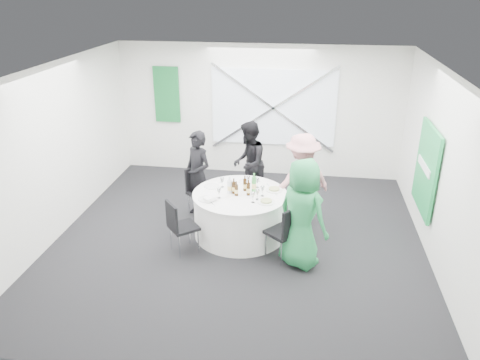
# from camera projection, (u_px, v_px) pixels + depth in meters

# --- Properties ---
(floor) EXTENTS (6.00, 6.00, 0.00)m
(floor) POSITION_uv_depth(u_px,v_px,m) (238.00, 240.00, 7.76)
(floor) COLOR black
(floor) RESTS_ON ground
(ceiling) EXTENTS (6.00, 6.00, 0.00)m
(ceiling) POSITION_uv_depth(u_px,v_px,m) (238.00, 70.00, 6.65)
(ceiling) COLOR silver
(ceiling) RESTS_ON wall_back
(wall_back) EXTENTS (6.00, 0.00, 6.00)m
(wall_back) POSITION_uv_depth(u_px,v_px,m) (259.00, 111.00, 9.93)
(wall_back) COLOR white
(wall_back) RESTS_ON floor
(wall_front) EXTENTS (6.00, 0.00, 6.00)m
(wall_front) POSITION_uv_depth(u_px,v_px,m) (191.00, 272.00, 4.48)
(wall_front) COLOR white
(wall_front) RESTS_ON floor
(wall_left) EXTENTS (0.00, 6.00, 6.00)m
(wall_left) POSITION_uv_depth(u_px,v_px,m) (56.00, 152.00, 7.61)
(wall_left) COLOR white
(wall_left) RESTS_ON floor
(wall_right) EXTENTS (0.00, 6.00, 6.00)m
(wall_right) POSITION_uv_depth(u_px,v_px,m) (442.00, 172.00, 6.80)
(wall_right) COLOR white
(wall_right) RESTS_ON floor
(window_panel) EXTENTS (2.60, 0.03, 1.60)m
(window_panel) POSITION_uv_depth(u_px,v_px,m) (273.00, 108.00, 9.82)
(window_panel) COLOR silver
(window_panel) RESTS_ON wall_back
(window_brace_a) EXTENTS (2.63, 0.05, 1.84)m
(window_brace_a) POSITION_uv_depth(u_px,v_px,m) (273.00, 108.00, 9.78)
(window_brace_a) COLOR silver
(window_brace_a) RESTS_ON window_panel
(window_brace_b) EXTENTS (2.63, 0.05, 1.84)m
(window_brace_b) POSITION_uv_depth(u_px,v_px,m) (273.00, 108.00, 9.78)
(window_brace_b) COLOR silver
(window_brace_b) RESTS_ON window_panel
(green_banner) EXTENTS (0.55, 0.04, 1.20)m
(green_banner) POSITION_uv_depth(u_px,v_px,m) (167.00, 95.00, 10.04)
(green_banner) COLOR #146731
(green_banner) RESTS_ON wall_back
(green_sign) EXTENTS (0.05, 1.20, 1.40)m
(green_sign) POSITION_uv_depth(u_px,v_px,m) (426.00, 169.00, 7.44)
(green_sign) COLOR #1B9747
(green_sign) RESTS_ON wall_right
(banquet_table) EXTENTS (1.56, 1.56, 0.76)m
(banquet_table) POSITION_uv_depth(u_px,v_px,m) (240.00, 214.00, 7.79)
(banquet_table) COLOR white
(banquet_table) RESTS_ON floor
(chair_back) EXTENTS (0.40, 0.41, 0.82)m
(chair_back) POSITION_uv_depth(u_px,v_px,m) (253.00, 183.00, 8.73)
(chair_back) COLOR black
(chair_back) RESTS_ON floor
(chair_back_left) EXTENTS (0.56, 0.55, 0.87)m
(chair_back_left) POSITION_uv_depth(u_px,v_px,m) (198.00, 187.00, 8.48)
(chair_back_left) COLOR black
(chair_back_left) RESTS_ON floor
(chair_back_right) EXTENTS (0.63, 0.62, 1.02)m
(chair_back_right) POSITION_uv_depth(u_px,v_px,m) (302.00, 193.00, 8.05)
(chair_back_right) COLOR black
(chair_back_right) RESTS_ON floor
(chair_front_right) EXTENTS (0.58, 0.58, 0.91)m
(chair_front_right) POSITION_uv_depth(u_px,v_px,m) (286.00, 229.00, 7.01)
(chair_front_right) COLOR black
(chair_front_right) RESTS_ON floor
(chair_front_left) EXTENTS (0.57, 0.57, 0.88)m
(chair_front_left) POSITION_uv_depth(u_px,v_px,m) (179.00, 223.00, 7.21)
(chair_front_left) COLOR black
(chair_front_left) RESTS_ON floor
(person_man_back_left) EXTENTS (0.69, 0.65, 1.58)m
(person_man_back_left) POSITION_uv_depth(u_px,v_px,m) (198.00, 174.00, 8.30)
(person_man_back_left) COLOR black
(person_man_back_left) RESTS_ON floor
(person_man_back) EXTENTS (0.44, 0.79, 1.60)m
(person_man_back) POSITION_uv_depth(u_px,v_px,m) (249.00, 163.00, 8.79)
(person_man_back) COLOR black
(person_man_back) RESTS_ON floor
(person_woman_pink) EXTENTS (1.17, 0.96, 1.65)m
(person_woman_pink) POSITION_uv_depth(u_px,v_px,m) (302.00, 180.00, 8.00)
(person_woman_pink) COLOR pink
(person_woman_pink) RESTS_ON floor
(person_woman_green) EXTENTS (0.98, 0.92, 1.69)m
(person_woman_green) POSITION_uv_depth(u_px,v_px,m) (302.00, 214.00, 6.79)
(person_woman_green) COLOR #258949
(person_woman_green) RESTS_ON floor
(plate_back) EXTENTS (0.25, 0.25, 0.01)m
(plate_back) POSITION_uv_depth(u_px,v_px,m) (246.00, 181.00, 8.08)
(plate_back) COLOR white
(plate_back) RESTS_ON banquet_table
(plate_back_left) EXTENTS (0.26, 0.26, 0.01)m
(plate_back_left) POSITION_uv_depth(u_px,v_px,m) (212.00, 186.00, 7.90)
(plate_back_left) COLOR white
(plate_back_left) RESTS_ON banquet_table
(plate_back_right) EXTENTS (0.27, 0.27, 0.04)m
(plate_back_right) POSITION_uv_depth(u_px,v_px,m) (274.00, 189.00, 7.75)
(plate_back_right) COLOR white
(plate_back_right) RESTS_ON banquet_table
(plate_front_right) EXTENTS (0.28, 0.28, 0.04)m
(plate_front_right) POSITION_uv_depth(u_px,v_px,m) (266.00, 201.00, 7.33)
(plate_front_right) COLOR white
(plate_front_right) RESTS_ON banquet_table
(plate_front_left) EXTENTS (0.25, 0.25, 0.01)m
(plate_front_left) POSITION_uv_depth(u_px,v_px,m) (206.00, 199.00, 7.43)
(plate_front_left) COLOR white
(plate_front_left) RESTS_ON banquet_table
(napkin) EXTENTS (0.23, 0.23, 0.05)m
(napkin) POSITION_uv_depth(u_px,v_px,m) (210.00, 199.00, 7.37)
(napkin) COLOR white
(napkin) RESTS_ON plate_front_left
(beer_bottle_a) EXTENTS (0.06, 0.06, 0.26)m
(beer_bottle_a) POSITION_uv_depth(u_px,v_px,m) (234.00, 188.00, 7.61)
(beer_bottle_a) COLOR #3C230B
(beer_bottle_a) RESTS_ON banquet_table
(beer_bottle_b) EXTENTS (0.06, 0.06, 0.26)m
(beer_bottle_b) POSITION_uv_depth(u_px,v_px,m) (245.00, 185.00, 7.71)
(beer_bottle_b) COLOR #3C230B
(beer_bottle_b) RESTS_ON banquet_table
(beer_bottle_c) EXTENTS (0.06, 0.06, 0.27)m
(beer_bottle_c) POSITION_uv_depth(u_px,v_px,m) (248.00, 189.00, 7.55)
(beer_bottle_c) COLOR #3C230B
(beer_bottle_c) RESTS_ON banquet_table
(beer_bottle_d) EXTENTS (0.06, 0.06, 0.25)m
(beer_bottle_d) POSITION_uv_depth(u_px,v_px,m) (236.00, 190.00, 7.54)
(beer_bottle_d) COLOR #3C230B
(beer_bottle_d) RESTS_ON banquet_table
(green_water_bottle) EXTENTS (0.08, 0.08, 0.32)m
(green_water_bottle) POSITION_uv_depth(u_px,v_px,m) (254.00, 184.00, 7.67)
(green_water_bottle) COLOR green
(green_water_bottle) RESTS_ON banquet_table
(clear_water_bottle) EXTENTS (0.08, 0.08, 0.28)m
(clear_water_bottle) POSITION_uv_depth(u_px,v_px,m) (230.00, 187.00, 7.62)
(clear_water_bottle) COLOR silver
(clear_water_bottle) RESTS_ON banquet_table
(wine_glass_a) EXTENTS (0.07, 0.07, 0.17)m
(wine_glass_a) POSITION_uv_depth(u_px,v_px,m) (258.00, 192.00, 7.39)
(wine_glass_a) COLOR white
(wine_glass_a) RESTS_ON banquet_table
(wine_glass_b) EXTENTS (0.07, 0.07, 0.17)m
(wine_glass_b) POSITION_uv_depth(u_px,v_px,m) (257.00, 181.00, 7.81)
(wine_glass_b) COLOR white
(wine_glass_b) RESTS_ON banquet_table
(wine_glass_c) EXTENTS (0.07, 0.07, 0.17)m
(wine_glass_c) POSITION_uv_depth(u_px,v_px,m) (248.00, 179.00, 7.88)
(wine_glass_c) COLOR white
(wine_glass_c) RESTS_ON banquet_table
(wine_glass_d) EXTENTS (0.07, 0.07, 0.17)m
(wine_glass_d) POSITION_uv_depth(u_px,v_px,m) (222.00, 180.00, 7.83)
(wine_glass_d) COLOR white
(wine_glass_d) RESTS_ON banquet_table
(wine_glass_e) EXTENTS (0.07, 0.07, 0.17)m
(wine_glass_e) POSITION_uv_depth(u_px,v_px,m) (219.00, 191.00, 7.44)
(wine_glass_e) COLOR white
(wine_glass_e) RESTS_ON banquet_table
(wine_glass_f) EXTENTS (0.07, 0.07, 0.17)m
(wine_glass_f) POSITION_uv_depth(u_px,v_px,m) (253.00, 195.00, 7.29)
(wine_glass_f) COLOR white
(wine_glass_f) RESTS_ON banquet_table
(wine_glass_g) EXTENTS (0.07, 0.07, 0.17)m
(wine_glass_g) POSITION_uv_depth(u_px,v_px,m) (263.00, 189.00, 7.51)
(wine_glass_g) COLOR white
(wine_glass_g) RESTS_ON banquet_table
(fork_a) EXTENTS (0.09, 0.14, 0.01)m
(fork_a) POSITION_uv_depth(u_px,v_px,m) (221.00, 182.00, 8.08)
(fork_a) COLOR silver
(fork_a) RESTS_ON banquet_table
(knife_a) EXTENTS (0.10, 0.13, 0.01)m
(knife_a) POSITION_uv_depth(u_px,v_px,m) (209.00, 187.00, 7.88)
(knife_a) COLOR silver
(knife_a) RESTS_ON banquet_table
(fork_b) EXTENTS (0.15, 0.02, 0.01)m
(fork_b) POSITION_uv_depth(u_px,v_px,m) (256.00, 181.00, 8.10)
(fork_b) COLOR silver
(fork_b) RESTS_ON banquet_table
(knife_b) EXTENTS (0.15, 0.03, 0.01)m
(knife_b) POSITION_uv_depth(u_px,v_px,m) (232.00, 180.00, 8.16)
(knife_b) COLOR silver
(knife_b) RESTS_ON banquet_table
(fork_c) EXTENTS (0.11, 0.12, 0.01)m
(fork_c) POSITION_uv_depth(u_px,v_px,m) (206.00, 198.00, 7.49)
(fork_c) COLOR silver
(fork_c) RESTS_ON banquet_table
(knife_c) EXTENTS (0.10, 0.13, 0.01)m
(knife_c) POSITION_uv_depth(u_px,v_px,m) (213.00, 204.00, 7.28)
(knife_c) COLOR silver
(knife_c) RESTS_ON banquet_table
(fork_d) EXTENTS (0.08, 0.14, 0.01)m
(fork_d) POSITION_uv_depth(u_px,v_px,m) (275.00, 193.00, 7.64)
(fork_d) COLOR silver
(fork_d) RESTS_ON banquet_table
(knife_d) EXTENTS (0.08, 0.14, 0.01)m
(knife_d) POSITION_uv_depth(u_px,v_px,m) (268.00, 185.00, 7.93)
(knife_d) COLOR silver
(knife_d) RESTS_ON banquet_table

